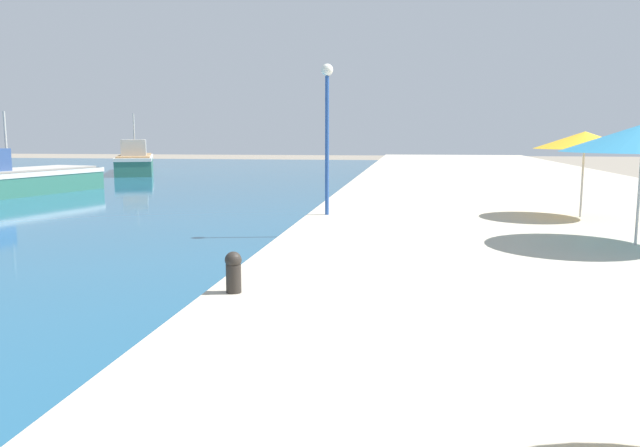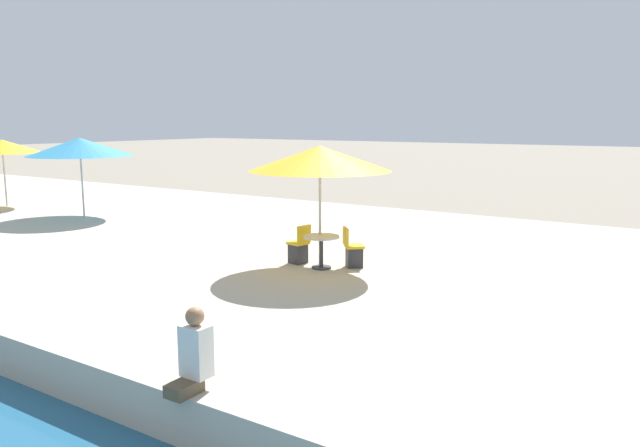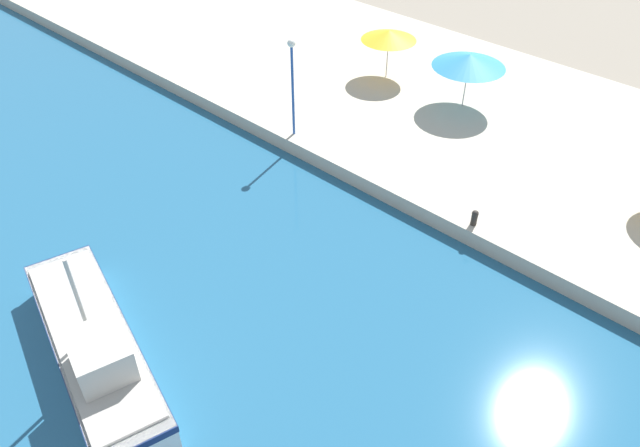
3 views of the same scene
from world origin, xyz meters
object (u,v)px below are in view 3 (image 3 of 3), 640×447
object	(u,v)px
cafe_umbrella_white	(469,61)
lamppost	(292,72)
fishing_boat_near	(95,348)
cafe_umbrella_striped	(389,35)
mooring_bollard	(475,217)

from	to	relation	value
cafe_umbrella_white	lamppost	bearing A→B (deg)	150.55
fishing_boat_near	cafe_umbrella_white	size ratio (longest dim) A/B	2.50
cafe_umbrella_white	cafe_umbrella_striped	world-z (taller)	cafe_umbrella_white
fishing_boat_near	cafe_umbrella_white	bearing A→B (deg)	16.78
cafe_umbrella_white	mooring_bollard	distance (m)	9.67
cafe_umbrella_striped	lamppost	xyz separation A→B (m)	(-7.61, -0.53, 0.80)
fishing_boat_near	cafe_umbrella_striped	world-z (taller)	fishing_boat_near
lamppost	cafe_umbrella_white	bearing A→B (deg)	-29.45
lamppost	cafe_umbrella_striped	bearing A→B (deg)	4.01
cafe_umbrella_white	lamppost	distance (m)	8.74
fishing_boat_near	mooring_bollard	xyz separation A→B (m)	(13.09, -5.12, 0.17)
cafe_umbrella_white	lamppost	size ratio (longest dim) A/B	0.77
fishing_boat_near	mooring_bollard	world-z (taller)	fishing_boat_near
fishing_boat_near	mooring_bollard	bearing A→B (deg)	-5.43
cafe_umbrella_white	fishing_boat_near	bearing A→B (deg)	-179.14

